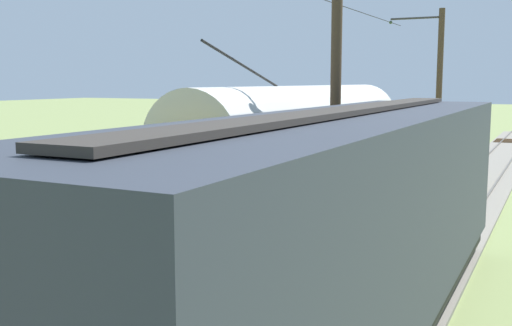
% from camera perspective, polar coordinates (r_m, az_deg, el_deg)
% --- Properties ---
extents(ground_plane, '(220.00, 220.00, 0.00)m').
position_cam_1_polar(ground_plane, '(18.64, 9.23, -6.25)').
color(ground_plane, olive).
extents(track_streetcar_siding, '(2.80, 80.00, 0.18)m').
position_cam_1_polar(track_streetcar_siding, '(18.40, 16.46, -6.48)').
color(track_streetcar_siding, slate).
rests_on(track_streetcar_siding, ground).
extents(track_adjacent_siding, '(2.80, 80.00, 0.18)m').
position_cam_1_polar(track_adjacent_siding, '(19.70, 3.05, -5.24)').
color(track_adjacent_siding, slate).
rests_on(track_adjacent_siding, ground).
extents(vintage_streetcar, '(2.65, 16.83, 5.26)m').
position_cam_1_polar(vintage_streetcar, '(20.43, 4.45, 1.48)').
color(vintage_streetcar, gold).
rests_on(vintage_streetcar, ground).
extents(boxcar_adjacent, '(2.96, 14.07, 3.85)m').
position_cam_1_polar(boxcar_adjacent, '(10.09, 8.43, -5.51)').
color(boxcar_adjacent, '#2D333D').
rests_on(boxcar_adjacent, ground).
extents(catenary_pole_foreground, '(2.63, 0.28, 7.82)m').
position_cam_1_polar(catenary_pole_foreground, '(30.30, 16.64, 6.62)').
color(catenary_pole_foreground, '#423323').
rests_on(catenary_pole_foreground, ground).
extents(catenary_pole_mid_near, '(2.63, 0.28, 7.82)m').
position_cam_1_polar(catenary_pole_mid_near, '(15.99, 7.25, 6.22)').
color(catenary_pole_mid_near, '#423323').
rests_on(catenary_pole_mid_near, ground).
extents(spare_tie_stack, '(2.40, 2.40, 0.54)m').
position_cam_1_polar(spare_tie_stack, '(17.62, -10.58, -6.19)').
color(spare_tie_stack, '#47331E').
rests_on(spare_tie_stack, ground).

